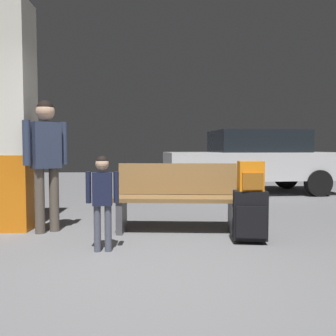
% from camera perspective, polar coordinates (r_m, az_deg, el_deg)
% --- Properties ---
extents(ground_plane, '(18.00, 18.00, 0.10)m').
position_cam_1_polar(ground_plane, '(7.12, -2.33, -6.02)').
color(ground_plane, slate).
extents(structural_pillar, '(0.57, 0.57, 3.04)m').
position_cam_1_polar(structural_pillar, '(5.27, -23.87, 7.45)').
color(structural_pillar, orange).
rests_on(structural_pillar, ground_plane).
extents(bench, '(1.63, 0.64, 0.89)m').
position_cam_1_polar(bench, '(4.69, 1.44, -4.77)').
color(bench, brown).
rests_on(bench, ground_plane).
extents(suitcase, '(0.40, 0.27, 0.60)m').
position_cam_1_polar(suitcase, '(4.23, 12.99, -7.41)').
color(suitcase, black).
rests_on(suitcase, ground_plane).
extents(backpack_bright, '(0.28, 0.19, 0.34)m').
position_cam_1_polar(backpack_bright, '(4.17, 13.08, -1.31)').
color(backpack_bright, orange).
rests_on(backpack_bright, suitcase).
extents(child, '(0.34, 0.20, 1.01)m').
position_cam_1_polar(child, '(3.81, -10.45, -3.92)').
color(child, '#4C5160').
rests_on(child, ground_plane).
extents(adult, '(0.48, 0.40, 1.70)m').
position_cam_1_polar(adult, '(4.84, -18.88, 2.53)').
color(adult, brown).
rests_on(adult, ground_plane).
extents(parked_car_near, '(4.24, 2.09, 1.51)m').
position_cam_1_polar(parked_car_near, '(8.91, 13.29, 1.28)').
color(parked_car_near, silver).
rests_on(parked_car_near, ground_plane).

